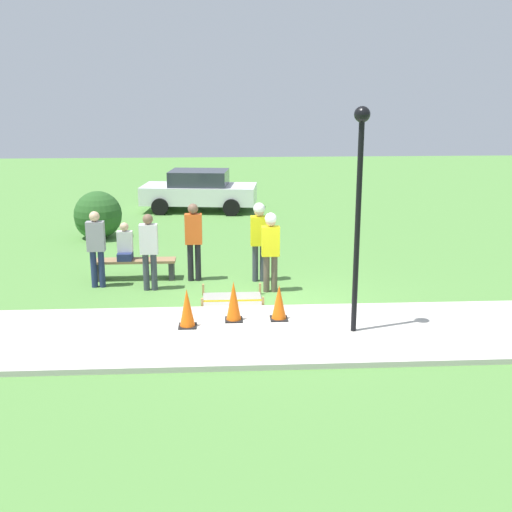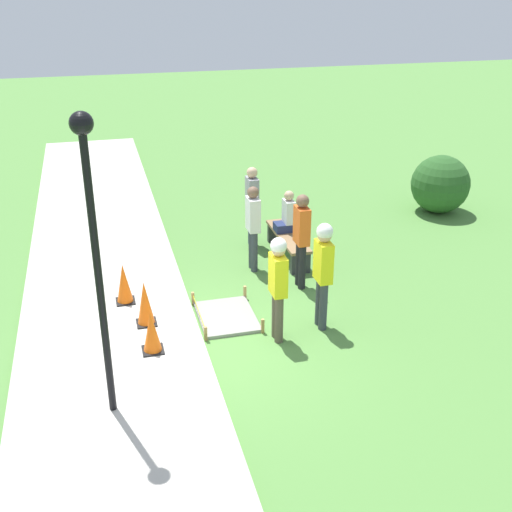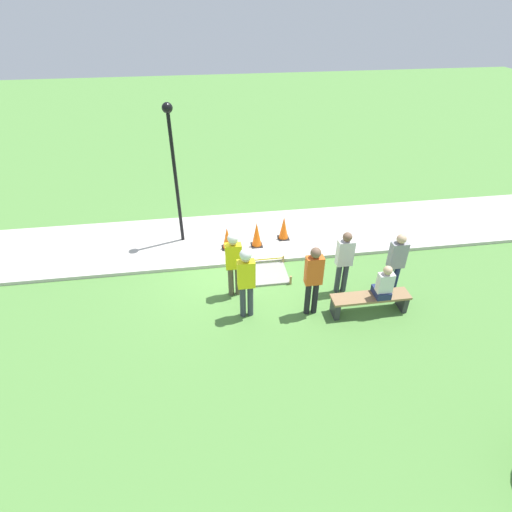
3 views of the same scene
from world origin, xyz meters
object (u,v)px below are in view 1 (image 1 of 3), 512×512
Objects in this scene: traffic_cone_far_patch at (234,301)px; traffic_cone_sidewalk_edge at (279,302)px; worker_assistant at (259,234)px; lamppost_near at (359,189)px; person_seated_on_bench at (125,245)px; parked_car_white at (199,190)px; park_bench at (136,265)px; worker_supervisor at (271,245)px; traffic_cone_near_patch at (187,308)px; bystander_in_orange_shirt at (194,237)px; bystander_in_white_shirt at (96,244)px; bystander_in_gray_shirt at (149,247)px.

traffic_cone_far_patch is 1.13× the size of traffic_cone_sidewalk_edge.
worker_assistant is 4.21m from lamppost_near.
person_seated_on_bench is at bearing 140.11° from lamppost_near.
parked_car_white is (1.53, 8.75, -0.07)m from person_seated_on_bench.
worker_supervisor reaches higher than park_bench.
traffic_cone_near_patch is 0.39× the size of park_bench.
park_bench is 6.41m from lamppost_near.
parked_car_white is at bearing 100.60° from worker_supervisor.
lamppost_near is 0.93× the size of parked_car_white.
lamppost_near is (1.54, -3.58, 1.61)m from worker_assistant.
lamppost_near is (4.49, -3.90, 2.40)m from park_bench.
traffic_cone_near_patch is at bearing -65.40° from person_seated_on_bench.
park_bench is at bearing 111.60° from traffic_cone_near_patch.
bystander_in_orange_shirt is 1.05× the size of bystander_in_white_shirt.
bystander_in_gray_shirt is (-1.84, 2.35, 0.52)m from traffic_cone_far_patch.
traffic_cone_sidewalk_edge is 2.15m from worker_supervisor.
bystander_in_white_shirt is at bearing -143.97° from park_bench.
person_seated_on_bench is 6.45m from lamppost_near.
worker_assistant is at bearing 63.98° from traffic_cone_near_patch.
worker_supervisor is (1.76, 2.36, 0.62)m from traffic_cone_near_patch.
lamppost_near is (1.33, -2.74, 1.67)m from worker_supervisor.
bystander_in_gray_shirt is (-2.72, 0.28, -0.09)m from worker_supervisor.
worker_supervisor is 1.03× the size of bystander_in_gray_shirt.
park_bench is 1.02× the size of bystander_in_orange_shirt.
bystander_in_gray_shirt is at bearing -167.65° from worker_assistant.
bystander_in_white_shirt is at bearing 139.27° from traffic_cone_far_patch.
traffic_cone_sidewalk_edge is 0.37× the size of park_bench.
traffic_cone_near_patch is 3.62m from worker_assistant.
lamppost_near is at bearing -27.47° from traffic_cone_sidewalk_edge.
bystander_in_orange_shirt reaches higher than parked_car_white.
bystander_in_white_shirt is 9.61m from parked_car_white.
traffic_cone_far_patch is at bearing -40.73° from bystander_in_white_shirt.
parked_car_white is at bearing 84.93° from bystander_in_gray_shirt.
lamppost_near is (1.33, -0.69, 2.31)m from traffic_cone_sidewalk_edge.
bystander_in_gray_shirt is 0.40× the size of parked_car_white.
park_bench is at bearing 36.03° from bystander_in_white_shirt.
parked_car_white reaches higher than traffic_cone_near_patch.
park_bench is 1.07× the size of bystander_in_white_shirt.
traffic_cone_far_patch is 0.88m from traffic_cone_sidewalk_edge.
worker_supervisor is at bearing -76.32° from worker_assistant.
bystander_in_orange_shirt is (-0.86, 3.04, 0.58)m from traffic_cone_far_patch.
person_seated_on_bench is 3.61m from worker_supervisor.
park_bench is 1.17m from bystander_in_gray_shirt.
bystander_in_gray_shirt is (0.43, -0.87, 0.65)m from park_bench.
lamppost_near reaches higher than person_seated_on_bench.
parked_car_white is at bearing 90.77° from bystander_in_orange_shirt.
bystander_in_gray_shirt is 9.71m from parked_car_white.
parked_car_white is (-1.86, 9.96, -0.32)m from worker_supervisor.
park_bench is at bearing 134.52° from traffic_cone_sidewalk_edge.
lamppost_near is (3.10, -0.39, 2.29)m from traffic_cone_near_patch.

